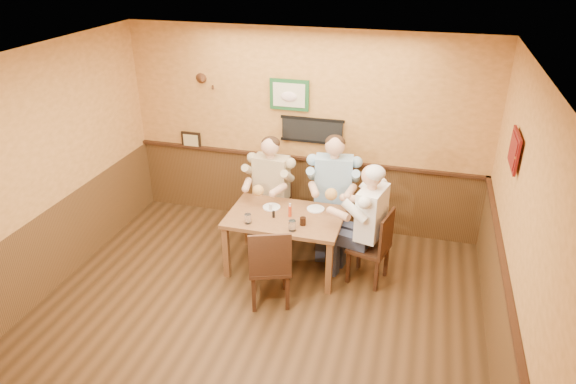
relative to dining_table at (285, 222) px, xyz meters
The scene contains 17 objects.
room 1.51m from the dining_table, 86.94° to the right, with size 5.02×5.03×2.81m.
dining_table is the anchor object (origin of this frame).
chair_back_left 0.77m from the dining_table, 120.04° to the left, with size 0.44×0.44×0.95m, color #3C2213, non-canonical shape.
chair_back_right 0.86m from the dining_table, 57.43° to the left, with size 0.46×0.46×0.99m, color #3C2213, non-canonical shape.
chair_right_end 1.06m from the dining_table, ahead, with size 0.44×0.44×0.96m, color #3C2213, non-canonical shape.
chair_near_side 0.72m from the dining_table, 89.06° to the right, with size 0.47×0.47×1.01m, color #3C2213, non-canonical shape.
diner_tan_shirt 0.75m from the dining_table, 120.04° to the left, with size 0.62×0.62×1.35m, color tan, non-canonical shape.
diner_blue_polo 0.85m from the dining_table, 57.43° to the left, with size 0.65×0.65×1.42m, color #8BB2D1, non-canonical shape.
diner_white_elder 1.04m from the dining_table, ahead, with size 0.63×0.63×1.37m, color white, non-canonical shape.
water_glass_left 0.51m from the dining_table, 141.23° to the right, with size 0.08×0.08×0.12m, color white.
water_glass_mid 0.40m from the dining_table, 61.55° to the right, with size 0.09×0.09×0.13m, color white.
cola_tumbler 0.34m from the dining_table, 32.19° to the right, with size 0.07×0.07×0.10m, color black.
hot_sauce_bottle 0.18m from the dining_table, 10.01° to the right, with size 0.04×0.04×0.16m, color #BB3614.
salt_shaker 0.26m from the dining_table, 162.63° to the left, with size 0.04×0.04×0.10m, color silver.
pepper_shaker 0.20m from the dining_table, 145.31° to the right, with size 0.03×0.03×0.09m, color black.
plate_far_left 0.28m from the dining_table, 146.07° to the left, with size 0.22×0.22×0.01m, color white.
plate_far_right 0.42m from the dining_table, 37.49° to the left, with size 0.22×0.22×0.01m, color white.
Camera 1 is at (1.57, -4.01, 3.80)m, focal length 32.00 mm.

